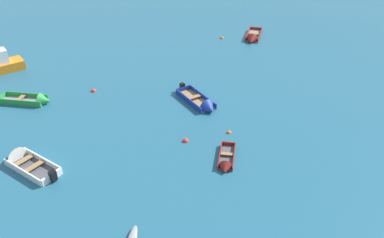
{
  "coord_description": "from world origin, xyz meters",
  "views": [
    {
      "loc": [
        -5.43,
        -0.31,
        15.51
      ],
      "look_at": [
        0.0,
        23.63,
        0.15
      ],
      "focal_mm": 36.93,
      "sensor_mm": 36.0,
      "label": 1
    }
  ],
  "objects_px": {
    "rowboat_deep_blue_outer_right": "(203,105)",
    "mooring_buoy_trailing": "(186,141)",
    "rowboat_white_foreground_center": "(23,160)",
    "rowboat_maroon_back_row_left": "(226,163)",
    "mooring_buoy_midfield": "(229,133)",
    "rowboat_maroon_midfield_left": "(252,38)",
    "mooring_buoy_far_field": "(222,38)",
    "mooring_buoy_between_boats_right": "(94,91)",
    "rowboat_green_cluster_inner": "(35,100)"
  },
  "relations": [
    {
      "from": "rowboat_maroon_midfield_left",
      "to": "rowboat_maroon_back_row_left",
      "type": "distance_m",
      "value": 22.14
    },
    {
      "from": "mooring_buoy_midfield",
      "to": "rowboat_maroon_midfield_left",
      "type": "bearing_deg",
      "value": 64.83
    },
    {
      "from": "rowboat_maroon_midfield_left",
      "to": "mooring_buoy_far_field",
      "type": "relative_size",
      "value": 11.24
    },
    {
      "from": "rowboat_green_cluster_inner",
      "to": "rowboat_white_foreground_center",
      "type": "xyz_separation_m",
      "value": [
        0.08,
        -7.87,
        0.0
      ]
    },
    {
      "from": "rowboat_white_foreground_center",
      "to": "mooring_buoy_far_field",
      "type": "xyz_separation_m",
      "value": [
        18.43,
        18.39,
        -0.22
      ]
    },
    {
      "from": "rowboat_green_cluster_inner",
      "to": "rowboat_maroon_back_row_left",
      "type": "height_order",
      "value": "rowboat_green_cluster_inner"
    },
    {
      "from": "rowboat_maroon_midfield_left",
      "to": "mooring_buoy_trailing",
      "type": "distance_m",
      "value": 20.32
    },
    {
      "from": "rowboat_maroon_midfield_left",
      "to": "mooring_buoy_midfield",
      "type": "bearing_deg",
      "value": -115.17
    },
    {
      "from": "rowboat_green_cluster_inner",
      "to": "mooring_buoy_far_field",
      "type": "xyz_separation_m",
      "value": [
        18.52,
        10.51,
        -0.22
      ]
    },
    {
      "from": "rowboat_maroon_back_row_left",
      "to": "mooring_buoy_between_boats_right",
      "type": "bearing_deg",
      "value": 123.61
    },
    {
      "from": "rowboat_white_foreground_center",
      "to": "rowboat_maroon_back_row_left",
      "type": "height_order",
      "value": "rowboat_white_foreground_center"
    },
    {
      "from": "rowboat_white_foreground_center",
      "to": "mooring_buoy_far_field",
      "type": "relative_size",
      "value": 9.86
    },
    {
      "from": "rowboat_white_foreground_center",
      "to": "rowboat_deep_blue_outer_right",
      "type": "bearing_deg",
      "value": 18.75
    },
    {
      "from": "rowboat_maroon_back_row_left",
      "to": "mooring_buoy_midfield",
      "type": "relative_size",
      "value": 9.26
    },
    {
      "from": "rowboat_deep_blue_outer_right",
      "to": "rowboat_green_cluster_inner",
      "type": "relative_size",
      "value": 1.09
    },
    {
      "from": "rowboat_white_foreground_center",
      "to": "mooring_buoy_trailing",
      "type": "height_order",
      "value": "rowboat_white_foreground_center"
    },
    {
      "from": "rowboat_maroon_midfield_left",
      "to": "mooring_buoy_trailing",
      "type": "height_order",
      "value": "rowboat_maroon_midfield_left"
    },
    {
      "from": "rowboat_maroon_midfield_left",
      "to": "rowboat_green_cluster_inner",
      "type": "bearing_deg",
      "value": -156.76
    },
    {
      "from": "mooring_buoy_trailing",
      "to": "mooring_buoy_far_field",
      "type": "distance_m",
      "value": 19.97
    },
    {
      "from": "rowboat_maroon_midfield_left",
      "to": "mooring_buoy_trailing",
      "type": "xyz_separation_m",
      "value": [
        -11.05,
        -17.06,
        -0.19
      ]
    },
    {
      "from": "rowboat_deep_blue_outer_right",
      "to": "mooring_buoy_far_field",
      "type": "bearing_deg",
      "value": 67.92
    },
    {
      "from": "rowboat_deep_blue_outer_right",
      "to": "mooring_buoy_between_boats_right",
      "type": "distance_m",
      "value": 9.44
    },
    {
      "from": "rowboat_green_cluster_inner",
      "to": "rowboat_deep_blue_outer_right",
      "type": "bearing_deg",
      "value": -15.51
    },
    {
      "from": "rowboat_deep_blue_outer_right",
      "to": "rowboat_green_cluster_inner",
      "type": "xyz_separation_m",
      "value": [
        -12.81,
        3.55,
        0.01
      ]
    },
    {
      "from": "rowboat_green_cluster_inner",
      "to": "mooring_buoy_midfield",
      "type": "height_order",
      "value": "rowboat_green_cluster_inner"
    },
    {
      "from": "mooring_buoy_trailing",
      "to": "rowboat_deep_blue_outer_right",
      "type": "bearing_deg",
      "value": 61.67
    },
    {
      "from": "rowboat_deep_blue_outer_right",
      "to": "rowboat_maroon_midfield_left",
      "type": "relative_size",
      "value": 1.03
    },
    {
      "from": "rowboat_deep_blue_outer_right",
      "to": "mooring_buoy_trailing",
      "type": "bearing_deg",
      "value": -118.33
    },
    {
      "from": "rowboat_maroon_midfield_left",
      "to": "mooring_buoy_far_field",
      "type": "xyz_separation_m",
      "value": [
        -3.06,
        1.25,
        -0.19
      ]
    },
    {
      "from": "rowboat_white_foreground_center",
      "to": "rowboat_maroon_midfield_left",
      "type": "bearing_deg",
      "value": 38.57
    },
    {
      "from": "rowboat_maroon_back_row_left",
      "to": "mooring_buoy_midfield",
      "type": "bearing_deg",
      "value": 69.5
    },
    {
      "from": "mooring_buoy_midfield",
      "to": "mooring_buoy_far_field",
      "type": "relative_size",
      "value": 0.83
    },
    {
      "from": "rowboat_maroon_midfield_left",
      "to": "mooring_buoy_midfield",
      "type": "distance_m",
      "value": 18.48
    },
    {
      "from": "rowboat_deep_blue_outer_right",
      "to": "mooring_buoy_between_boats_right",
      "type": "xyz_separation_m",
      "value": [
        -8.27,
        4.53,
        -0.21
      ]
    },
    {
      "from": "rowboat_deep_blue_outer_right",
      "to": "rowboat_white_foreground_center",
      "type": "distance_m",
      "value": 13.44
    },
    {
      "from": "rowboat_deep_blue_outer_right",
      "to": "rowboat_white_foreground_center",
      "type": "height_order",
      "value": "rowboat_white_foreground_center"
    },
    {
      "from": "rowboat_white_foreground_center",
      "to": "mooring_buoy_between_boats_right",
      "type": "xyz_separation_m",
      "value": [
        4.45,
        8.85,
        -0.22
      ]
    },
    {
      "from": "rowboat_maroon_midfield_left",
      "to": "rowboat_maroon_back_row_left",
      "type": "relative_size",
      "value": 1.46
    },
    {
      "from": "rowboat_white_foreground_center",
      "to": "mooring_buoy_between_boats_right",
      "type": "height_order",
      "value": "rowboat_white_foreground_center"
    },
    {
      "from": "rowboat_deep_blue_outer_right",
      "to": "rowboat_maroon_back_row_left",
      "type": "distance_m",
      "value": 7.35
    },
    {
      "from": "mooring_buoy_trailing",
      "to": "mooring_buoy_far_field",
      "type": "bearing_deg",
      "value": 66.42
    },
    {
      "from": "rowboat_deep_blue_outer_right",
      "to": "mooring_buoy_far_field",
      "type": "distance_m",
      "value": 15.18
    },
    {
      "from": "mooring_buoy_between_boats_right",
      "to": "mooring_buoy_far_field",
      "type": "height_order",
      "value": "mooring_buoy_between_boats_right"
    },
    {
      "from": "rowboat_white_foreground_center",
      "to": "mooring_buoy_midfield",
      "type": "bearing_deg",
      "value": 1.73
    },
    {
      "from": "rowboat_maroon_back_row_left",
      "to": "mooring_buoy_trailing",
      "type": "xyz_separation_m",
      "value": [
        -1.9,
        3.1,
        -0.15
      ]
    },
    {
      "from": "rowboat_maroon_back_row_left",
      "to": "mooring_buoy_midfield",
      "type": "xyz_separation_m",
      "value": [
        1.28,
        3.43,
        -0.15
      ]
    },
    {
      "from": "mooring_buoy_trailing",
      "to": "mooring_buoy_between_boats_right",
      "type": "distance_m",
      "value": 10.62
    },
    {
      "from": "rowboat_green_cluster_inner",
      "to": "rowboat_maroon_back_row_left",
      "type": "xyz_separation_m",
      "value": [
        12.43,
        -10.9,
        -0.07
      ]
    },
    {
      "from": "mooring_buoy_midfield",
      "to": "mooring_buoy_far_field",
      "type": "bearing_deg",
      "value": 75.04
    },
    {
      "from": "rowboat_deep_blue_outer_right",
      "to": "rowboat_white_foreground_center",
      "type": "xyz_separation_m",
      "value": [
        -12.73,
        -4.32,
        0.01
      ]
    }
  ]
}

